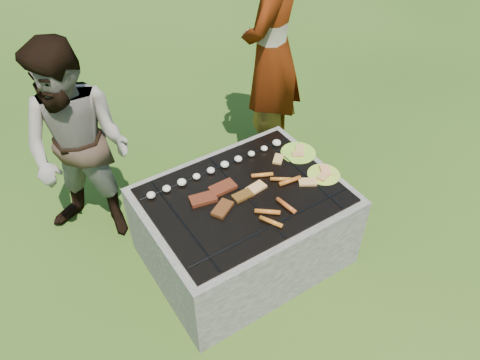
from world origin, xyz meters
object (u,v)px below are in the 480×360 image
at_px(plate_far, 298,153).
at_px(fire_pit, 244,228).
at_px(plate_near, 324,175).
at_px(bystander, 79,150).
at_px(cook, 272,52).

bearing_deg(plate_far, fire_pit, -165.36).
height_order(plate_far, plate_near, same).
distance_m(plate_near, bystander, 1.65).
height_order(fire_pit, cook, cook).
relative_size(fire_pit, bystander, 0.84).
distance_m(fire_pit, plate_far, 0.67).
distance_m(plate_far, plate_near, 0.28).
distance_m(fire_pit, plate_near, 0.66).
height_order(fire_pit, plate_far, plate_far).
distance_m(cook, bystander, 1.65).
bearing_deg(bystander, plate_far, 17.87).
relative_size(fire_pit, cook, 0.66).
height_order(plate_far, bystander, bystander).
bearing_deg(bystander, plate_near, 9.19).
bearing_deg(plate_near, fire_pit, 166.82).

